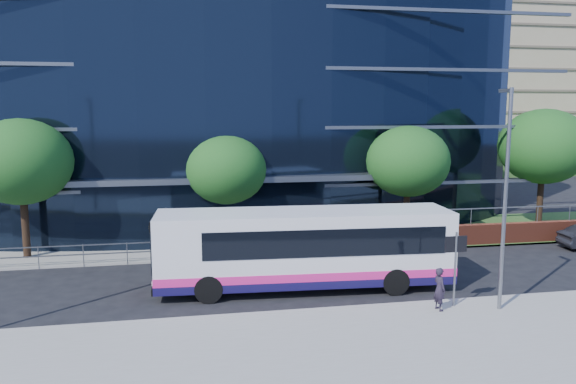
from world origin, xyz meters
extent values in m
plane|color=black|center=(0.00, 0.00, 0.00)|extent=(200.00, 200.00, 0.00)
cube|color=gray|center=(0.00, -5.00, 0.07)|extent=(80.00, 8.00, 0.15)
cube|color=gray|center=(0.00, -1.00, 0.08)|extent=(80.00, 0.25, 0.16)
cube|color=gold|center=(0.00, -0.80, 0.01)|extent=(80.00, 0.08, 0.01)
cube|color=gold|center=(0.00, -0.65, 0.01)|extent=(80.00, 0.08, 0.01)
cube|color=gray|center=(-6.00, 11.00, 0.05)|extent=(50.00, 8.00, 0.10)
cube|color=black|center=(-4.00, 24.00, 8.00)|extent=(38.00, 16.00, 16.00)
cube|color=#595E66|center=(-4.00, 9.50, 3.70)|extent=(22.00, 1.20, 0.30)
cube|color=slate|center=(-8.00, 7.00, 1.05)|extent=(24.00, 0.05, 0.05)
cube|color=slate|center=(-8.00, 7.00, 0.60)|extent=(24.00, 0.05, 0.05)
cylinder|color=slate|center=(-8.00, 7.00, 0.55)|extent=(0.04, 0.04, 1.10)
cube|color=#2D511E|center=(32.00, 56.00, 2.00)|extent=(60.00, 42.00, 4.00)
cube|color=tan|center=(32.00, 58.00, 17.00)|extent=(50.00, 12.00, 26.00)
cylinder|color=slate|center=(4.50, -1.60, 1.55)|extent=(0.08, 0.08, 2.80)
cube|color=black|center=(4.50, -1.58, 2.50)|extent=(0.85, 0.06, 0.60)
cylinder|color=black|center=(-13.00, 9.00, 1.65)|extent=(0.36, 0.36, 3.30)
ellipsoid|color=#17511B|center=(-13.00, 9.00, 4.88)|extent=(4.95, 4.95, 4.21)
cylinder|color=black|center=(-3.00, 9.50, 1.43)|extent=(0.36, 0.36, 2.86)
ellipsoid|color=#17511B|center=(-3.00, 9.50, 4.23)|extent=(4.29, 4.29, 3.65)
cylinder|color=black|center=(7.00, 9.00, 1.54)|extent=(0.36, 0.36, 3.08)
ellipsoid|color=#17511B|center=(7.00, 9.00, 4.55)|extent=(4.62, 4.62, 3.93)
cylinder|color=black|center=(16.00, 10.00, 1.76)|extent=(0.36, 0.36, 3.52)
ellipsoid|color=#17511B|center=(16.00, 10.00, 5.20)|extent=(5.28, 5.28, 4.49)
cylinder|color=black|center=(24.00, 40.00, 1.54)|extent=(0.36, 0.36, 3.08)
ellipsoid|color=#17511B|center=(24.00, 40.00, 4.55)|extent=(4.62, 4.62, 3.93)
cylinder|color=black|center=(40.00, 42.00, 1.43)|extent=(0.36, 0.36, 2.86)
ellipsoid|color=#17511B|center=(40.00, 42.00, 4.23)|extent=(4.29, 4.29, 3.65)
cylinder|color=slate|center=(6.00, -2.20, 4.15)|extent=(0.14, 0.14, 8.00)
cube|color=slate|center=(6.00, -1.85, 8.05)|extent=(0.15, 0.70, 0.12)
cube|color=silver|center=(-0.42, 1.87, 1.83)|extent=(12.17, 3.44, 2.90)
cube|color=#140F3F|center=(-0.42, 1.87, 0.55)|extent=(12.19, 3.49, 0.33)
cube|color=#DE207E|center=(-0.42, 1.87, 0.87)|extent=(12.19, 3.49, 0.33)
cube|color=black|center=(0.23, 1.83, 2.24)|extent=(9.77, 3.35, 1.09)
cube|color=black|center=(-6.45, 2.22, 1.97)|extent=(0.22, 2.35, 1.69)
cube|color=black|center=(-6.46, 2.22, 2.97)|extent=(0.23, 2.24, 0.44)
cube|color=yellow|center=(-6.49, 2.50, 2.97)|extent=(0.11, 1.20, 0.24)
cube|color=black|center=(-6.45, 2.22, 0.49)|extent=(0.25, 2.63, 0.26)
cylinder|color=black|center=(-4.42, 0.85, 0.55)|extent=(1.11, 0.39, 1.09)
cylinder|color=black|center=(3.00, 0.42, 0.55)|extent=(1.11, 0.39, 1.09)
imported|color=#231C2A|center=(3.77, -1.89, 0.94)|extent=(0.47, 0.63, 1.58)
camera|label=1|loc=(-5.29, -20.13, 7.40)|focal=35.00mm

